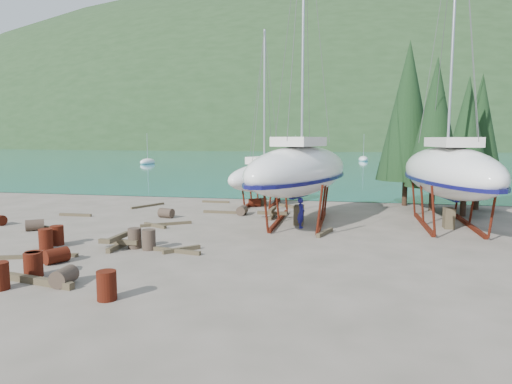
% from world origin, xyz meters
% --- Properties ---
extents(ground, '(600.00, 600.00, 0.00)m').
position_xyz_m(ground, '(0.00, 0.00, 0.00)').
color(ground, '#5D574A').
rests_on(ground, ground).
extents(bay_water, '(700.00, 700.00, 0.00)m').
position_xyz_m(bay_water, '(0.00, 315.00, 0.01)').
color(bay_water, teal).
rests_on(bay_water, ground).
extents(far_hill, '(800.00, 360.00, 110.00)m').
position_xyz_m(far_hill, '(0.00, 320.00, 0.00)').
color(far_hill, '#1F361B').
rests_on(far_hill, ground).
extents(far_house_left, '(6.60, 5.60, 5.60)m').
position_xyz_m(far_house_left, '(-60.00, 190.00, 2.92)').
color(far_house_left, beige).
rests_on(far_house_left, ground).
extents(far_house_center, '(6.60, 5.60, 5.60)m').
position_xyz_m(far_house_center, '(-20.00, 190.00, 2.92)').
color(far_house_center, beige).
rests_on(far_house_center, ground).
extents(far_house_right, '(6.60, 5.60, 5.60)m').
position_xyz_m(far_house_right, '(30.00, 190.00, 2.92)').
color(far_house_right, beige).
rests_on(far_house_right, ground).
extents(cypress_near_right, '(3.60, 3.60, 10.00)m').
position_xyz_m(cypress_near_right, '(12.50, 12.00, 5.79)').
color(cypress_near_right, black).
rests_on(cypress_near_right, ground).
extents(cypress_mid_right, '(3.06, 3.06, 8.50)m').
position_xyz_m(cypress_mid_right, '(14.00, 10.00, 4.92)').
color(cypress_mid_right, black).
rests_on(cypress_mid_right, ground).
extents(cypress_back_left, '(4.14, 4.14, 11.50)m').
position_xyz_m(cypress_back_left, '(11.00, 14.00, 6.66)').
color(cypress_back_left, black).
rests_on(cypress_back_left, ground).
extents(cypress_far_right, '(3.24, 3.24, 9.00)m').
position_xyz_m(cypress_far_right, '(15.50, 13.00, 5.21)').
color(cypress_far_right, black).
rests_on(cypress_far_right, ground).
extents(moored_boat_left, '(2.00, 5.00, 6.05)m').
position_xyz_m(moored_boat_left, '(-30.00, 60.00, 0.39)').
color(moored_boat_left, white).
rests_on(moored_boat_left, ground).
extents(moored_boat_mid, '(2.00, 5.00, 6.05)m').
position_xyz_m(moored_boat_mid, '(10.00, 80.00, 0.39)').
color(moored_boat_mid, white).
rests_on(moored_boat_mid, ground).
extents(moored_boat_far, '(2.00, 5.00, 6.05)m').
position_xyz_m(moored_boat_far, '(-8.00, 110.00, 0.39)').
color(moored_boat_far, white).
rests_on(moored_boat_far, ground).
extents(large_sailboat_near, '(6.58, 12.34, 18.65)m').
position_xyz_m(large_sailboat_near, '(4.40, 5.80, 3.00)').
color(large_sailboat_near, white).
rests_on(large_sailboat_near, ground).
extents(large_sailboat_far, '(5.03, 11.96, 18.33)m').
position_xyz_m(large_sailboat_far, '(12.35, 6.39, 2.99)').
color(large_sailboat_far, white).
rests_on(large_sailboat_far, ground).
extents(small_sailboat_shore, '(5.27, 8.07, 12.37)m').
position_xyz_m(small_sailboat_shore, '(1.03, 12.42, 2.04)').
color(small_sailboat_shore, white).
rests_on(small_sailboat_shore, ground).
extents(worker, '(0.40, 0.60, 1.64)m').
position_xyz_m(worker, '(4.63, 4.27, 0.82)').
color(worker, navy).
rests_on(worker, ground).
extents(drum_0, '(0.58, 0.58, 0.88)m').
position_xyz_m(drum_0, '(-5.71, -2.58, 0.44)').
color(drum_0, maroon).
rests_on(drum_0, ground).
extents(drum_1, '(0.63, 0.91, 0.58)m').
position_xyz_m(drum_1, '(-1.93, -6.83, 0.29)').
color(drum_1, '#2D2823').
rests_on(drum_1, ground).
extents(drum_4, '(0.98, 0.75, 0.58)m').
position_xyz_m(drum_4, '(0.65, 11.28, 0.29)').
color(drum_4, maroon).
rests_on(drum_4, ground).
extents(drum_7, '(0.58, 0.58, 0.88)m').
position_xyz_m(drum_7, '(0.14, -7.79, 0.44)').
color(drum_7, maroon).
rests_on(drum_7, ground).
extents(drum_8, '(0.58, 0.58, 0.88)m').
position_xyz_m(drum_8, '(-5.69, -1.82, 0.44)').
color(drum_8, maroon).
rests_on(drum_8, ground).
extents(drum_9, '(1.00, 0.78, 0.58)m').
position_xyz_m(drum_9, '(-3.67, 5.81, 0.29)').
color(drum_9, '#2D2823').
rests_on(drum_9, ground).
extents(drum_10, '(0.58, 0.58, 0.88)m').
position_xyz_m(drum_10, '(-3.54, -6.16, 0.44)').
color(drum_10, maroon).
rests_on(drum_10, ground).
extents(drum_11, '(0.60, 0.89, 0.58)m').
position_xyz_m(drum_11, '(0.58, 7.75, 0.29)').
color(drum_11, '#2D2823').
rests_on(drum_11, ground).
extents(drum_12, '(0.92, 1.05, 0.58)m').
position_xyz_m(drum_12, '(-3.85, -4.50, 0.29)').
color(drum_12, maroon).
rests_on(drum_12, ground).
extents(drum_13, '(0.58, 0.58, 0.88)m').
position_xyz_m(drum_13, '(-3.45, -6.36, 0.44)').
color(drum_13, maroon).
rests_on(drum_13, ground).
extents(drum_15, '(1.05, 0.99, 0.58)m').
position_xyz_m(drum_15, '(-8.85, 0.83, 0.29)').
color(drum_15, '#2D2823').
rests_on(drum_15, ground).
extents(drum_16, '(0.58, 0.58, 0.88)m').
position_xyz_m(drum_16, '(-1.28, -1.82, 0.44)').
color(drum_16, '#2D2823').
rests_on(drum_16, ground).
extents(drum_17, '(0.58, 0.58, 0.88)m').
position_xyz_m(drum_17, '(-2.01, -1.66, 0.44)').
color(drum_17, '#2D2823').
rests_on(drum_17, ground).
extents(timber_0, '(1.35, 2.67, 0.14)m').
position_xyz_m(timber_0, '(-6.70, 9.79, 0.07)').
color(timber_0, brown).
rests_on(timber_0, ground).
extents(timber_1, '(0.75, 1.83, 0.19)m').
position_xyz_m(timber_1, '(5.97, 2.87, 0.10)').
color(timber_1, brown).
rests_on(timber_1, ground).
extents(timber_3, '(2.95, 1.17, 0.15)m').
position_xyz_m(timber_3, '(-5.03, -4.01, 0.07)').
color(timber_3, brown).
rests_on(timber_3, ground).
extents(timber_4, '(1.58, 0.92, 0.17)m').
position_xyz_m(timber_4, '(-3.14, 2.98, 0.09)').
color(timber_4, brown).
rests_on(timber_4, ground).
extents(timber_5, '(2.79, 0.69, 0.16)m').
position_xyz_m(timber_5, '(-0.20, -2.03, 0.08)').
color(timber_5, brown).
rests_on(timber_5, ground).
extents(timber_6, '(1.49, 1.29, 0.19)m').
position_xyz_m(timber_6, '(3.03, 11.37, 0.10)').
color(timber_6, brown).
rests_on(timber_6, ground).
extents(timber_7, '(1.31, 1.35, 0.17)m').
position_xyz_m(timber_7, '(0.20, -1.81, 0.09)').
color(timber_7, brown).
rests_on(timber_7, ground).
extents(timber_9, '(2.07, 0.15, 0.15)m').
position_xyz_m(timber_9, '(-2.61, 12.66, 0.08)').
color(timber_9, brown).
rests_on(timber_9, ground).
extents(timber_10, '(2.82, 0.17, 0.16)m').
position_xyz_m(timber_10, '(-0.64, 8.07, 0.08)').
color(timber_10, brown).
rests_on(timber_10, ground).
extents(timber_11, '(2.42, 1.74, 0.15)m').
position_xyz_m(timber_11, '(-2.72, 3.54, 0.08)').
color(timber_11, brown).
rests_on(timber_11, ground).
extents(timber_12, '(1.97, 0.81, 0.17)m').
position_xyz_m(timber_12, '(-8.89, 1.40, 0.08)').
color(timber_12, brown).
rests_on(timber_12, ground).
extents(timber_16, '(3.02, 0.84, 0.23)m').
position_xyz_m(timber_16, '(-2.88, -6.90, 0.11)').
color(timber_16, brown).
rests_on(timber_16, ground).
extents(timber_17, '(2.10, 0.23, 0.16)m').
position_xyz_m(timber_17, '(-9.39, 5.23, 0.08)').
color(timber_17, brown).
rests_on(timber_17, ground).
extents(timber_pile_fore, '(1.80, 1.80, 0.60)m').
position_xyz_m(timber_pile_fore, '(-2.67, -1.89, 0.30)').
color(timber_pile_fore, brown).
rests_on(timber_pile_fore, ground).
extents(timber_pile_aft, '(1.80, 1.80, 0.60)m').
position_xyz_m(timber_pile_aft, '(2.60, 7.03, 0.30)').
color(timber_pile_aft, brown).
rests_on(timber_pile_aft, ground).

